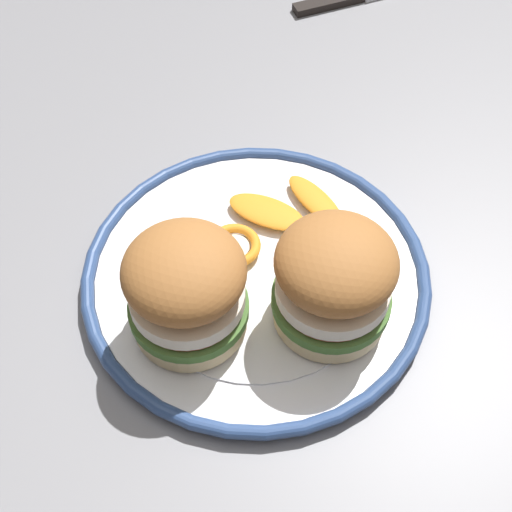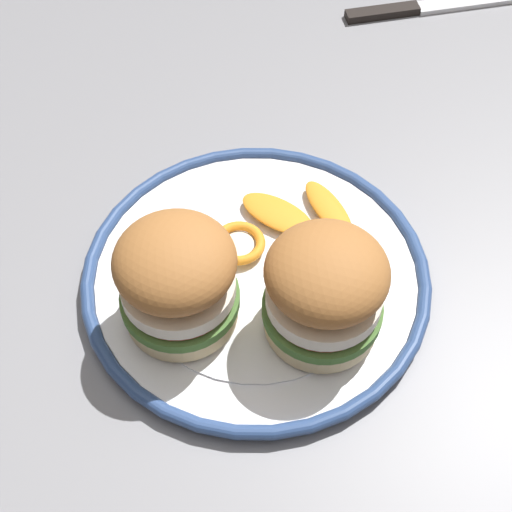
# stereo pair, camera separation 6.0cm
# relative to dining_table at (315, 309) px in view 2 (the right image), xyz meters

# --- Properties ---
(ground_plane) EXTENTS (8.00, 8.00, 0.00)m
(ground_plane) POSITION_rel_dining_table_xyz_m (0.00, 0.00, -0.64)
(ground_plane) COLOR #4C3D2D
(dining_table) EXTENTS (1.23, 1.07, 0.73)m
(dining_table) POSITION_rel_dining_table_xyz_m (0.00, 0.00, 0.00)
(dining_table) COLOR gray
(dining_table) RESTS_ON ground
(dinner_plate) EXTENTS (0.31, 0.31, 0.02)m
(dinner_plate) POSITION_rel_dining_table_xyz_m (0.06, 0.02, 0.10)
(dinner_plate) COLOR white
(dinner_plate) RESTS_ON dining_table
(sandwich_half_left) EXTENTS (0.11, 0.11, 0.10)m
(sandwich_half_left) POSITION_rel_dining_table_xyz_m (0.01, 0.08, 0.16)
(sandwich_half_left) COLOR beige
(sandwich_half_left) RESTS_ON dinner_plate
(sandwich_half_right) EXTENTS (0.12, 0.12, 0.10)m
(sandwich_half_right) POSITION_rel_dining_table_xyz_m (0.13, 0.06, 0.16)
(sandwich_half_right) COLOR beige
(sandwich_half_right) RESTS_ON dinner_plate
(orange_peel_curled) EXTENTS (0.06, 0.06, 0.01)m
(orange_peel_curled) POSITION_rel_dining_table_xyz_m (0.08, -0.01, 0.11)
(orange_peel_curled) COLOR orange
(orange_peel_curled) RESTS_ON dinner_plate
(orange_peel_strip_long) EXTENTS (0.05, 0.08, 0.01)m
(orange_peel_strip_long) POSITION_rel_dining_table_xyz_m (-0.01, -0.04, 0.11)
(orange_peel_strip_long) COLOR orange
(orange_peel_strip_long) RESTS_ON dinner_plate
(orange_peel_strip_short) EXTENTS (0.08, 0.07, 0.01)m
(orange_peel_strip_short) POSITION_rel_dining_table_xyz_m (0.04, -0.04, 0.11)
(orange_peel_strip_short) COLOR orange
(orange_peel_strip_short) RESTS_ON dinner_plate
(table_knife) EXTENTS (0.22, 0.05, 0.01)m
(table_knife) POSITION_rel_dining_table_xyz_m (-0.17, -0.36, 0.09)
(table_knife) COLOR silver
(table_knife) RESTS_ON dining_table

